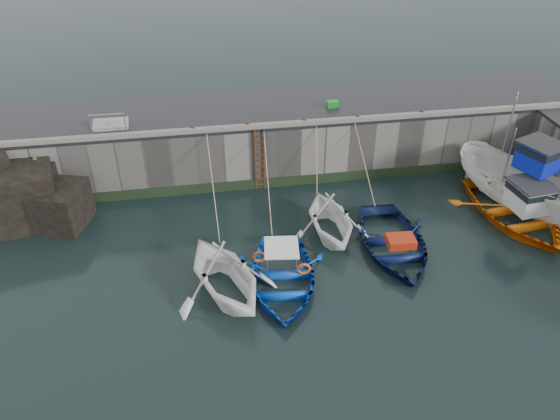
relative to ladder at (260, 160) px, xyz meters
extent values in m
plane|color=black|center=(2.00, -9.91, -1.59)|extent=(120.00, 120.00, 0.00)
cube|color=slate|center=(2.00, 2.59, -0.09)|extent=(30.00, 5.00, 3.00)
cube|color=black|center=(2.00, 2.59, 1.49)|extent=(30.00, 5.00, 0.16)
cube|color=slate|center=(2.00, 0.24, 1.67)|extent=(30.00, 0.30, 0.20)
cube|color=black|center=(2.00, 0.05, -1.34)|extent=(30.00, 0.08, 0.50)
cube|color=black|center=(-11.00, -0.91, -0.29)|extent=(4.05, 3.66, 2.60)
cube|color=black|center=(-9.20, -1.51, -0.64)|extent=(2.96, 2.83, 1.90)
cube|color=black|center=(-10.20, -0.31, -0.44)|extent=(2.01, 1.83, 2.30)
cone|color=#2D591E|center=(-10.60, -1.11, 0.59)|extent=(0.44, 0.44, 0.45)
cone|color=#2D591E|center=(-9.50, -1.71, 0.09)|extent=(0.44, 0.44, 0.45)
cone|color=#2D591E|center=(-10.00, -0.11, 0.99)|extent=(0.44, 0.44, 0.45)
cylinder|color=#3F1E0F|center=(-0.22, 0.01, 0.01)|extent=(0.07, 0.07, 3.20)
cylinder|color=#3F1E0F|center=(0.22, 0.01, 0.01)|extent=(0.07, 0.07, 3.20)
cube|color=#3F1E0F|center=(0.00, -0.01, -1.34)|extent=(0.44, 0.06, 0.05)
cube|color=#3F1E0F|center=(0.00, -0.01, -1.01)|extent=(0.44, 0.06, 0.05)
cube|color=#3F1E0F|center=(0.00, -0.01, -0.68)|extent=(0.44, 0.06, 0.05)
cube|color=#3F1E0F|center=(0.00, -0.01, -0.35)|extent=(0.44, 0.06, 0.05)
cube|color=#3F1E0F|center=(0.00, -0.01, -0.02)|extent=(0.44, 0.06, 0.05)
cube|color=#3F1E0F|center=(0.00, -0.01, 0.31)|extent=(0.44, 0.06, 0.05)
cube|color=#3F1E0F|center=(0.00, -0.01, 0.64)|extent=(0.44, 0.06, 0.05)
cube|color=#3F1E0F|center=(0.00, -0.01, 0.97)|extent=(0.44, 0.06, 0.05)
cube|color=#3F1E0F|center=(0.00, -0.01, 1.30)|extent=(0.44, 0.06, 0.05)
imported|color=white|center=(-2.31, -7.28, -1.59)|extent=(5.59, 5.97, 2.53)
imported|color=#0C43BA|center=(-0.11, -7.09, -1.59)|extent=(4.43, 5.74, 1.10)
imported|color=white|center=(2.46, -4.22, -1.59)|extent=(3.80, 4.35, 2.23)
imported|color=#0B1847|center=(4.82, -5.69, -1.59)|extent=(4.19, 5.68, 1.14)
imported|color=white|center=(11.50, -3.42, -0.64)|extent=(4.85, 7.18, 2.60)
cube|color=#0B1AAE|center=(11.72, -3.97, 1.25)|extent=(1.86, 1.91, 1.20)
cube|color=black|center=(11.72, -3.97, 1.60)|extent=(1.94, 1.99, 0.28)
cube|color=#262628|center=(11.72, -3.97, 1.89)|extent=(2.12, 2.17, 0.08)
cylinder|color=#A5A8AD|center=(11.05, -2.30, 2.15)|extent=(0.08, 0.08, 3.00)
imported|color=orange|center=(10.96, -4.39, -1.31)|extent=(5.06, 6.59, 1.27)
cube|color=silver|center=(11.03, -4.99, -0.07)|extent=(1.57, 1.65, 1.20)
cube|color=black|center=(11.03, -4.99, 0.28)|extent=(1.63, 1.72, 0.28)
cube|color=#262628|center=(11.03, -4.99, 0.57)|extent=(1.79, 1.88, 0.08)
cylinder|color=#A5A8AD|center=(10.82, -3.20, 0.83)|extent=(0.08, 0.08, 3.00)
cube|color=#188823|center=(4.00, 2.08, 1.72)|extent=(0.59, 0.40, 0.30)
cylinder|color=#A5A8AD|center=(-7.50, 0.69, 2.07)|extent=(0.05, 0.05, 1.00)
cylinder|color=#A5A8AD|center=(-6.00, 0.69, 2.07)|extent=(0.05, 0.05, 1.00)
cylinder|color=#A5A8AD|center=(-6.75, 0.69, 2.53)|extent=(1.50, 0.05, 0.05)
cube|color=gray|center=(-6.75, 1.19, 1.66)|extent=(1.60, 0.35, 0.18)
cube|color=gray|center=(-6.75, 1.54, 1.84)|extent=(1.60, 0.35, 0.18)
cylinder|color=#3F1E0F|center=(-3.00, 0.34, 1.71)|extent=(0.18, 0.18, 0.28)
cylinder|color=#3F1E0F|center=(-0.50, 0.34, 1.71)|extent=(0.18, 0.18, 0.28)
cylinder|color=#3F1E0F|center=(2.20, 0.34, 1.71)|extent=(0.18, 0.18, 0.28)
cylinder|color=#3F1E0F|center=(4.80, 0.34, 1.71)|extent=(0.18, 0.18, 0.28)
cylinder|color=#3F1E0F|center=(8.00, 0.34, 1.71)|extent=(0.18, 0.18, 0.28)
camera|label=1|loc=(-2.77, -22.76, 12.54)|focal=35.00mm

